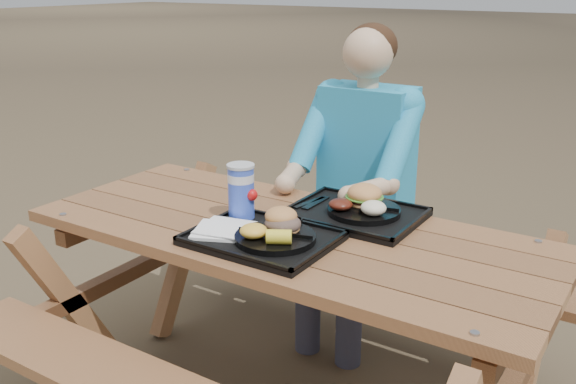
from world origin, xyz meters
The scene contains 17 objects.
picnic_table centered at (0.00, 0.00, 0.38)m, with size 1.80×1.49×0.75m, color #999999, non-canonical shape.
tray_near centered at (0.00, -0.15, 0.76)m, with size 0.45×0.35×0.02m, color black.
tray_far centered at (0.15, 0.21, 0.76)m, with size 0.45×0.35×0.02m, color black.
plate_near centered at (0.05, -0.15, 0.78)m, with size 0.26×0.26×0.02m, color black.
plate_far centered at (0.18, 0.22, 0.78)m, with size 0.26×0.26×0.02m, color black.
napkin_stack centered at (-0.14, -0.19, 0.78)m, with size 0.17×0.17×0.02m, color white.
soda_cup centered at (-0.16, -0.04, 0.86)m, with size 0.09×0.09×0.18m, color blue.
condiment_bbq centered at (0.00, -0.02, 0.78)m, with size 0.05×0.05×0.03m, color black.
condiment_mustard centered at (0.04, -0.03, 0.79)m, with size 0.05×0.05×0.03m, color gold.
sandwich centered at (0.05, -0.11, 0.85)m, with size 0.11×0.11×0.12m, color #D08849, non-canonical shape.
mac_cheese centered at (0.01, -0.21, 0.81)m, with size 0.09×0.09×0.04m, color yellow.
corn_cob centered at (0.10, -0.21, 0.81)m, with size 0.08×0.08×0.05m, color yellow, non-canonical shape.
cutlery_far centered at (-0.02, 0.22, 0.77)m, with size 0.03×0.16×0.01m, color black.
burger centered at (0.16, 0.26, 0.85)m, with size 0.13×0.13×0.11m, color #DB904D, non-canonical shape.
baked_beans centered at (0.12, 0.16, 0.81)m, with size 0.08×0.08×0.04m, color #531B10.
potato_salad centered at (0.23, 0.18, 0.81)m, with size 0.09×0.09×0.05m, color white.
diner centered at (-0.06, 0.71, 0.64)m, with size 0.48×0.84×1.28m, color teal, non-canonical shape.
Camera 1 is at (1.10, -1.72, 1.57)m, focal length 40.00 mm.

